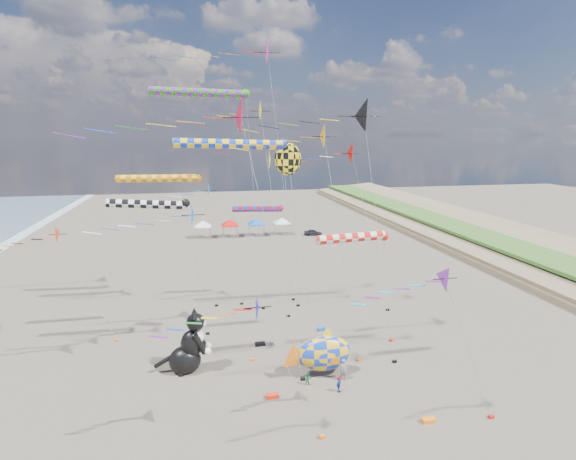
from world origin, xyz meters
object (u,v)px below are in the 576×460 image
(child_green, at_px, (308,379))
(child_blue, at_px, (339,385))
(fish_inflatable, at_px, (324,353))
(cat_inflatable, at_px, (188,341))
(parked_car, at_px, (313,232))
(person_adult, at_px, (344,370))

(child_green, relative_size, child_blue, 0.91)
(fish_inflatable, xyz_separation_m, child_blue, (0.42, -2.64, -1.29))
(cat_inflatable, distance_m, parked_car, 52.15)
(child_blue, xyz_separation_m, parked_car, (11.97, 52.23, 0.03))
(child_green, bearing_deg, cat_inflatable, 154.79)
(parked_car, bearing_deg, child_green, -177.89)
(fish_inflatable, height_order, person_adult, fish_inflatable)
(cat_inflatable, bearing_deg, fish_inflatable, -11.33)
(child_green, bearing_deg, person_adult, 2.81)
(fish_inflatable, bearing_deg, cat_inflatable, 165.12)
(cat_inflatable, height_order, child_green, cat_inflatable)
(cat_inflatable, distance_m, person_adult, 12.64)
(cat_inflatable, bearing_deg, parked_car, 67.42)
(person_adult, distance_m, child_green, 2.93)
(fish_inflatable, height_order, child_green, fish_inflatable)
(cat_inflatable, xyz_separation_m, child_blue, (10.99, -5.45, -2.08))
(fish_inflatable, relative_size, child_green, 5.81)
(person_adult, xyz_separation_m, child_green, (-2.90, -0.18, -0.36))
(parked_car, bearing_deg, person_adult, -174.85)
(child_green, bearing_deg, child_blue, -34.74)
(person_adult, relative_size, child_blue, 1.55)
(cat_inflatable, relative_size, person_adult, 3.05)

